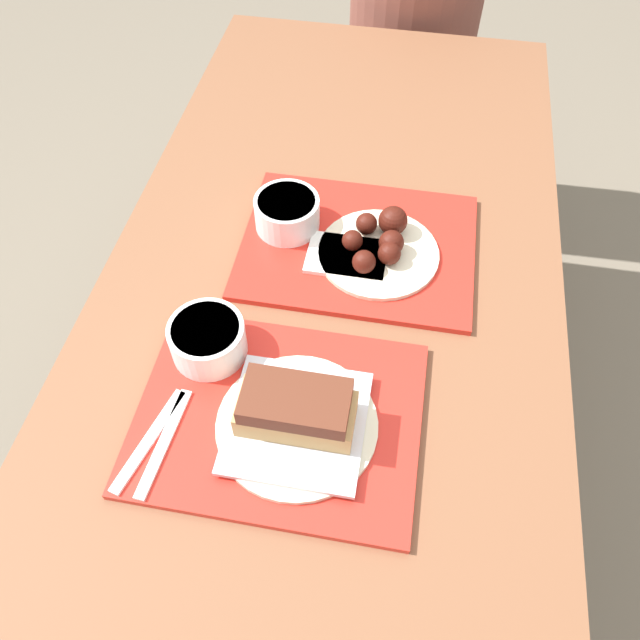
{
  "coord_description": "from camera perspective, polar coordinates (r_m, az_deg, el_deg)",
  "views": [
    {
      "loc": [
        0.1,
        -0.59,
        1.57
      ],
      "look_at": [
        0.0,
        -0.02,
        0.8
      ],
      "focal_mm": 35.0,
      "sensor_mm": 36.0,
      "label": 1
    }
  ],
  "objects": [
    {
      "name": "wings_plate_far",
      "position": [
        1.09,
        5.47,
        6.91
      ],
      "size": [
        0.21,
        0.21,
        0.06
      ],
      "color": "beige",
      "rests_on": "tray_far"
    },
    {
      "name": "brisket_sandwich_plate",
      "position": [
        0.87,
        -2.31,
        -8.72
      ],
      "size": [
        0.23,
        0.23,
        0.09
      ],
      "color": "beige",
      "rests_on": "tray_near"
    },
    {
      "name": "napkin_far",
      "position": [
        1.08,
        2.45,
        5.84
      ],
      "size": [
        0.14,
        0.1,
        0.01
      ],
      "color": "white",
      "rests_on": "tray_far"
    },
    {
      "name": "picnic_bench_far",
      "position": [
        2.11,
        5.88,
        19.1
      ],
      "size": [
        0.75,
        0.28,
        0.48
      ],
      "color": "brown",
      "rests_on": "ground_plane"
    },
    {
      "name": "ground_plane",
      "position": [
        1.68,
        0.02,
        -15.99
      ],
      "size": [
        12.0,
        12.0,
        0.0
      ],
      "primitive_type": "plane",
      "color": "#706656"
    },
    {
      "name": "tray_far",
      "position": [
        1.11,
        3.48,
        6.77
      ],
      "size": [
        0.41,
        0.32,
        0.01
      ],
      "color": "red",
      "rests_on": "picnic_table"
    },
    {
      "name": "plastic_fork_near",
      "position": [
        0.92,
        -15.36,
        -10.52
      ],
      "size": [
        0.06,
        0.17,
        0.0
      ],
      "color": "white",
      "rests_on": "tray_near"
    },
    {
      "name": "bowl_coleslaw_far",
      "position": [
        1.12,
        -3.04,
        9.86
      ],
      "size": [
        0.12,
        0.12,
        0.06
      ],
      "color": "white",
      "rests_on": "tray_far"
    },
    {
      "name": "picnic_table",
      "position": [
        1.08,
        0.03,
        -3.41
      ],
      "size": [
        0.79,
        1.88,
        0.76
      ],
      "color": "brown",
      "rests_on": "ground_plane"
    },
    {
      "name": "tray_near",
      "position": [
        0.91,
        -3.82,
        -8.85
      ],
      "size": [
        0.41,
        0.32,
        0.01
      ],
      "color": "red",
      "rests_on": "picnic_table"
    },
    {
      "name": "plastic_knife_near",
      "position": [
        0.91,
        -14.06,
        -10.8
      ],
      "size": [
        0.03,
        0.17,
        0.0
      ],
      "color": "white",
      "rests_on": "tray_near"
    },
    {
      "name": "condiment_packet",
      "position": [
        0.94,
        -2.62,
        -4.86
      ],
      "size": [
        0.04,
        0.03,
        0.01
      ],
      "color": "#3F3F47",
      "rests_on": "tray_near"
    },
    {
      "name": "bowl_coleslaw_near",
      "position": [
        0.95,
        -10.25,
        -1.66
      ],
      "size": [
        0.12,
        0.12,
        0.06
      ],
      "color": "white",
      "rests_on": "tray_near"
    }
  ]
}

